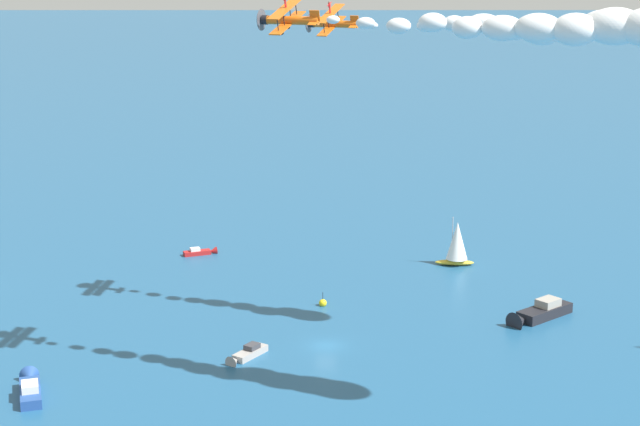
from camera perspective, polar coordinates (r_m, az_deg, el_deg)
The scene contains 12 objects.
ground_plane at distance 124.92m, azimuth 0.33°, elevation -7.61°, with size 2000.00×2000.00×0.00m, color #1E517A.
motorboat_near_centre at distance 121.31m, azimuth -4.27°, elevation -8.08°, with size 6.51×3.87×1.85m.
motorboat_far_stbd at distance 136.62m, azimuth 12.33°, elevation -5.63°, with size 10.20×8.79×3.12m.
motorboat_trailing at distance 116.24m, azimuth -16.24°, elevation -9.56°, with size 8.60×6.16×2.50m.
motorboat_ahead at distance 163.87m, azimuth -6.78°, elevation -2.22°, with size 4.17×5.34×1.59m.
sailboat_outer_ring_c at distance 157.64m, azimuth 7.83°, elevation -1.72°, with size 3.79×6.26×7.84m.
marker_buoy at distance 138.85m, azimuth 0.16°, elevation -5.16°, with size 1.10×1.10×2.10m.
biplane_lead at distance 106.71m, azimuth -1.87°, elevation 11.02°, with size 7.51×7.00×3.90m.
smoke_trail_lead at distance 98.15m, azimuth 17.75°, elevation 10.06°, with size 10.33×42.68×6.04m.
biplane_wingman at distance 127.10m, azimuth 0.65°, elevation 10.82°, with size 7.51×7.00×3.90m.
wingwalker_wingman at distance 126.43m, azimuth 0.55°, elevation 11.74°, with size 1.46×0.34×1.51m.
smoke_trail_wingman at distance 120.40m, azimuth 12.86°, elevation 10.29°, with size 8.28×31.62×5.03m.
Camera 1 is at (-113.62, -23.63, 46.24)m, focal length 55.99 mm.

